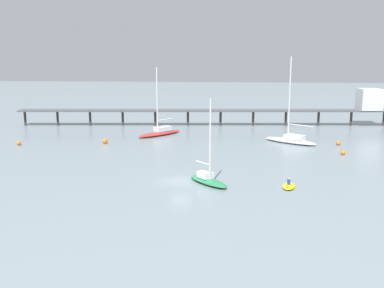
% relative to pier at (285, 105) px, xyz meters
% --- Properties ---
extents(ground_plane, '(400.00, 400.00, 0.00)m').
position_rel_pier_xyz_m(ground_plane, '(-16.88, -44.45, -4.27)').
color(ground_plane, gray).
extents(pier, '(77.47, 10.47, 7.75)m').
position_rel_pier_xyz_m(pier, '(0.00, 0.00, 0.00)').
color(pier, '#4C4C51').
rests_on(pier, ground_plane).
extents(sailboat_white, '(9.05, 7.60, 14.35)m').
position_rel_pier_xyz_m(sailboat_white, '(-1.03, -19.53, -3.50)').
color(sailboat_white, white).
rests_on(sailboat_white, ground_plane).
extents(sailboat_green, '(5.52, 5.84, 9.93)m').
position_rel_pier_xyz_m(sailboat_green, '(-13.59, -45.32, -3.63)').
color(sailboat_green, '#287F4C').
rests_on(sailboat_green, ground_plane).
extents(sailboat_red, '(8.00, 9.16, 12.48)m').
position_rel_pier_xyz_m(sailboat_red, '(-24.22, -13.96, -3.54)').
color(sailboat_red, red).
rests_on(sailboat_red, ground_plane).
extents(dinghy_yellow, '(1.94, 3.26, 1.14)m').
position_rel_pier_xyz_m(dinghy_yellow, '(-4.48, -45.97, -4.06)').
color(dinghy_yellow, yellow).
rests_on(dinghy_yellow, ground_plane).
extents(mooring_buoy_far, '(0.72, 0.72, 0.72)m').
position_rel_pier_xyz_m(mooring_buoy_far, '(5.57, -28.11, -3.91)').
color(mooring_buoy_far, orange).
rests_on(mooring_buoy_far, ground_plane).
extents(mooring_buoy_near, '(0.75, 0.75, 0.75)m').
position_rel_pier_xyz_m(mooring_buoy_near, '(6.53, -20.59, -3.89)').
color(mooring_buoy_near, orange).
rests_on(mooring_buoy_near, ground_plane).
extents(mooring_buoy_outer, '(0.87, 0.87, 0.87)m').
position_rel_pier_xyz_m(mooring_buoy_outer, '(-32.18, -22.68, -3.83)').
color(mooring_buoy_outer, orange).
rests_on(mooring_buoy_outer, ground_plane).
extents(mooring_buoy_mid, '(0.73, 0.73, 0.73)m').
position_rel_pier_xyz_m(mooring_buoy_mid, '(-45.91, -25.45, -3.90)').
color(mooring_buoy_mid, orange).
rests_on(mooring_buoy_mid, ground_plane).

